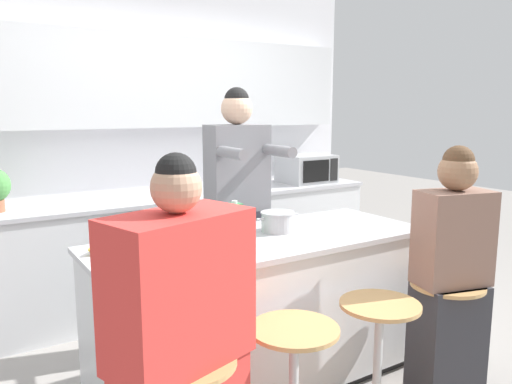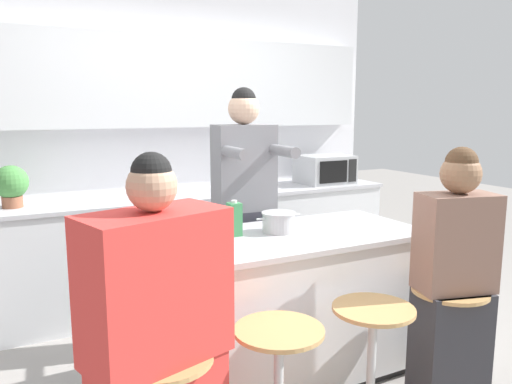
% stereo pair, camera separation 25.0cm
% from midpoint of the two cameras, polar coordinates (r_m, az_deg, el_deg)
% --- Properties ---
extents(ground_plane, '(16.00, 16.00, 0.00)m').
position_cam_midpoint_polar(ground_plane, '(3.17, 3.09, -20.90)').
color(ground_plane, gray).
extents(wall_back, '(4.06, 0.22, 2.70)m').
position_cam_midpoint_polar(wall_back, '(4.34, -8.66, 8.56)').
color(wall_back, white).
rests_on(wall_back, ground_plane).
extents(back_counter, '(3.76, 0.64, 0.91)m').
position_cam_midpoint_polar(back_counter, '(4.21, -6.95, -6.38)').
color(back_counter, silver).
rests_on(back_counter, ground_plane).
extents(kitchen_island, '(1.96, 0.76, 0.88)m').
position_cam_midpoint_polar(kitchen_island, '(2.97, 3.17, -13.43)').
color(kitchen_island, black).
rests_on(kitchen_island, ground_plane).
extents(bar_stool_center_right, '(0.40, 0.40, 0.66)m').
position_cam_midpoint_polar(bar_stool_center_right, '(2.67, 15.82, -18.19)').
color(bar_stool_center_right, tan).
rests_on(bar_stool_center_right, ground_plane).
extents(bar_stool_rightmost, '(0.40, 0.40, 0.66)m').
position_cam_midpoint_polar(bar_stool_rightmost, '(3.03, 23.32, -15.22)').
color(bar_stool_rightmost, tan).
rests_on(bar_stool_rightmost, ground_plane).
extents(person_cooking, '(0.44, 0.56, 1.74)m').
position_cam_midpoint_polar(person_cooking, '(3.39, 0.79, -2.91)').
color(person_cooking, '#383842').
rests_on(person_cooking, ground_plane).
extents(person_wrapped_blanket, '(0.59, 0.42, 1.45)m').
position_cam_midpoint_polar(person_wrapped_blanket, '(2.01, -7.55, -17.87)').
color(person_wrapped_blanket, red).
rests_on(person_wrapped_blanket, ground_plane).
extents(person_seated_near, '(0.43, 0.35, 1.41)m').
position_cam_midpoint_polar(person_seated_near, '(2.92, 23.93, -10.28)').
color(person_seated_near, '#333338').
rests_on(person_seated_near, ground_plane).
extents(cooking_pot, '(0.29, 0.20, 0.12)m').
position_cam_midpoint_polar(cooking_pot, '(2.95, 5.04, -3.46)').
color(cooking_pot, '#B7BABC').
rests_on(cooking_pot, kitchen_island).
extents(fruit_bowl, '(0.22, 0.22, 0.06)m').
position_cam_midpoint_polar(fruit_bowl, '(2.45, -10.57, -7.06)').
color(fruit_bowl, '#B7BABC').
rests_on(fruit_bowl, kitchen_island).
extents(coffee_cup_near, '(0.12, 0.09, 0.10)m').
position_cam_midpoint_polar(coffee_cup_near, '(2.64, -7.04, -5.28)').
color(coffee_cup_near, '#4C7099').
rests_on(coffee_cup_near, kitchen_island).
extents(banana_bunch, '(0.16, 0.12, 0.05)m').
position_cam_midpoint_polar(banana_bunch, '(2.67, -15.03, -5.90)').
color(banana_bunch, yellow).
rests_on(banana_bunch, kitchen_island).
extents(juice_carton, '(0.07, 0.07, 0.21)m').
position_cam_midpoint_polar(juice_carton, '(2.84, 0.02, -3.14)').
color(juice_carton, '#38844C').
rests_on(juice_carton, kitchen_island).
extents(microwave, '(0.48, 0.40, 0.26)m').
position_cam_midpoint_polar(microwave, '(4.74, 9.39, 2.57)').
color(microwave, '#B2B5B7').
rests_on(microwave, back_counter).
extents(potted_plant, '(0.24, 0.24, 0.30)m').
position_cam_midpoint_polar(potted_plant, '(3.85, -24.57, 0.80)').
color(potted_plant, '#93563D').
rests_on(potted_plant, back_counter).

